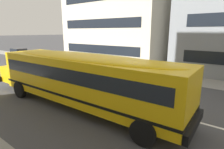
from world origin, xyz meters
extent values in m
plane|color=#424244|center=(0.00, 0.00, 0.00)|extent=(400.00, 400.00, 0.00)
cube|color=gray|center=(0.00, 7.64, 0.01)|extent=(120.00, 3.00, 0.01)
cube|color=silver|center=(0.00, 0.00, 0.00)|extent=(110.00, 0.16, 0.01)
cube|color=yellow|center=(-1.47, -1.91, 1.67)|extent=(11.52, 2.82, 2.29)
cube|color=yellow|center=(-8.04, -2.03, 1.10)|extent=(1.71, 2.22, 1.15)
cube|color=black|center=(-8.87, -2.05, 0.71)|extent=(0.26, 2.61, 0.38)
cube|color=black|center=(4.35, -1.81, 0.71)|extent=(0.26, 2.61, 0.38)
cube|color=black|center=(-1.47, -1.91, 2.08)|extent=(10.83, 2.84, 0.67)
cube|color=black|center=(-1.47, -1.91, 0.99)|extent=(11.54, 2.85, 0.13)
ellipsoid|color=yellow|center=(-1.47, -1.91, 2.82)|extent=(11.06, 2.60, 0.38)
cylinder|color=red|center=(-5.17, -0.49, 1.55)|extent=(0.47, 0.47, 0.03)
cylinder|color=black|center=(-5.80, -3.30, 0.52)|extent=(1.05, 0.31, 1.04)
cylinder|color=black|center=(-5.85, -0.69, 0.52)|extent=(1.05, 0.31, 1.04)
cylinder|color=black|center=(2.91, -3.14, 0.52)|extent=(1.05, 0.31, 1.04)
cylinder|color=black|center=(2.87, -0.53, 0.52)|extent=(1.05, 0.31, 1.04)
cube|color=navy|center=(-13.56, 4.75, 0.65)|extent=(3.93, 1.78, 0.70)
cube|color=black|center=(-13.71, 4.75, 1.32)|extent=(2.23, 1.60, 0.64)
cylinder|color=black|center=(-12.25, 5.57, 0.30)|extent=(0.60, 0.19, 0.60)
cylinder|color=black|center=(-12.28, 3.88, 0.30)|extent=(0.60, 0.19, 0.60)
cylinder|color=black|center=(-14.84, 5.63, 0.30)|extent=(0.60, 0.19, 0.60)
cylinder|color=black|center=(-14.88, 3.93, 0.30)|extent=(0.60, 0.19, 0.60)
cube|color=maroon|center=(-22.32, 5.03, 0.65)|extent=(3.90, 1.70, 0.70)
cube|color=black|center=(-22.47, 5.03, 1.32)|extent=(2.20, 1.56, 0.64)
cylinder|color=black|center=(-21.02, 5.88, 0.30)|extent=(0.60, 0.18, 0.60)
cylinder|color=black|center=(-21.02, 4.18, 0.30)|extent=(0.60, 0.18, 0.60)
cylinder|color=black|center=(-23.62, 5.88, 0.30)|extent=(0.60, 0.18, 0.60)
cylinder|color=black|center=(-23.62, 4.18, 0.30)|extent=(0.60, 0.18, 0.60)
cube|color=beige|center=(-9.76, 14.15, 6.40)|extent=(14.11, 10.02, 12.80)
cube|color=black|center=(-9.76, 9.12, 1.92)|extent=(11.85, 0.04, 1.10)
cube|color=black|center=(-9.76, 9.12, 5.12)|extent=(11.85, 0.04, 1.10)
camera|label=1|loc=(5.59, -8.64, 4.16)|focal=29.05mm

